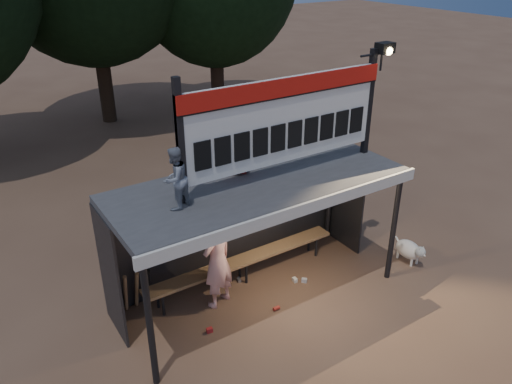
{
  "coord_description": "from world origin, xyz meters",
  "views": [
    {
      "loc": [
        -4.08,
        -6.19,
        5.81
      ],
      "look_at": [
        0.2,
        0.4,
        1.9
      ],
      "focal_mm": 35.0,
      "sensor_mm": 36.0,
      "label": 1
    }
  ],
  "objects": [
    {
      "name": "ground",
      "position": [
        0.0,
        0.0,
        0.0
      ],
      "size": [
        80.0,
        80.0,
        0.0
      ],
      "primitive_type": "plane",
      "color": "#513828",
      "rests_on": "ground"
    },
    {
      "name": "litter",
      "position": [
        0.09,
        -0.12,
        0.04
      ],
      "size": [
        2.29,
        1.18,
        0.08
      ],
      "color": "#A61C1D",
      "rests_on": "ground"
    },
    {
      "name": "player",
      "position": [
        -0.73,
        0.2,
        0.91
      ],
      "size": [
        0.77,
        0.64,
        1.82
      ],
      "primitive_type": "imported",
      "rotation": [
        0.0,
        0.0,
        3.49
      ],
      "color": "white",
      "rests_on": "ground"
    },
    {
      "name": "child_a",
      "position": [
        -1.52,
        -0.11,
        2.79
      ],
      "size": [
        0.57,
        0.53,
        0.95
      ],
      "primitive_type": "imported",
      "rotation": [
        0.0,
        0.0,
        3.64
      ],
      "color": "slate",
      "rests_on": "dugout_shelter"
    },
    {
      "name": "dugout_shelter",
      "position": [
        0.0,
        0.24,
        1.85
      ],
      "size": [
        5.1,
        2.08,
        2.32
      ],
      "color": "#373739",
      "rests_on": "ground"
    },
    {
      "name": "bats",
      "position": [
        -2.01,
        0.82,
        0.43
      ],
      "size": [
        0.47,
        0.32,
        0.84
      ],
      "color": "#976B46",
      "rests_on": "ground"
    },
    {
      "name": "bench",
      "position": [
        0.0,
        0.55,
        0.43
      ],
      "size": [
        4.0,
        0.35,
        0.48
      ],
      "color": "olive",
      "rests_on": "ground"
    },
    {
      "name": "dog",
      "position": [
        3.15,
        -0.77,
        0.28
      ],
      "size": [
        0.36,
        0.81,
        0.49
      ],
      "color": "beige",
      "rests_on": "ground"
    },
    {
      "name": "scoreboard_assembly",
      "position": [
        0.56,
        -0.01,
        3.32
      ],
      "size": [
        4.1,
        0.27,
        1.99
      ],
      "color": "black",
      "rests_on": "dugout_shelter"
    },
    {
      "name": "child_b",
      "position": [
        -0.11,
        0.49,
        2.84
      ],
      "size": [
        0.6,
        0.51,
        1.04
      ],
      "primitive_type": "imported",
      "rotation": [
        0.0,
        0.0,
        2.73
      ],
      "color": "maroon",
      "rests_on": "dugout_shelter"
    }
  ]
}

